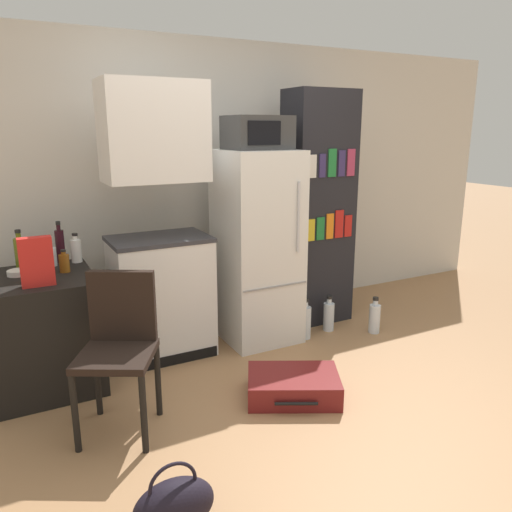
# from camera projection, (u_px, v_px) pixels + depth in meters

# --- Properties ---
(ground_plane) EXTENTS (24.00, 24.00, 0.00)m
(ground_plane) POSITION_uv_depth(u_px,v_px,m) (320.00, 423.00, 2.94)
(ground_plane) COLOR #A3754C
(wall_back) EXTENTS (6.40, 0.10, 2.42)m
(wall_back) POSITION_uv_depth(u_px,v_px,m) (214.00, 183.00, 4.45)
(wall_back) COLOR beige
(wall_back) RESTS_ON ground_plane
(side_table) EXTENTS (0.71, 0.71, 0.76)m
(side_table) POSITION_uv_depth(u_px,v_px,m) (41.00, 332.00, 3.29)
(side_table) COLOR black
(side_table) RESTS_ON ground_plane
(kitchen_hutch) EXTENTS (0.72, 0.49, 2.01)m
(kitchen_hutch) POSITION_uv_depth(u_px,v_px,m) (159.00, 235.00, 3.64)
(kitchen_hutch) COLOR white
(kitchen_hutch) RESTS_ON ground_plane
(refrigerator) EXTENTS (0.57, 0.62, 1.53)m
(refrigerator) POSITION_uv_depth(u_px,v_px,m) (257.00, 247.00, 3.99)
(refrigerator) COLOR silver
(refrigerator) RESTS_ON ground_plane
(microwave) EXTENTS (0.46, 0.38, 0.25)m
(microwave) POSITION_uv_depth(u_px,v_px,m) (257.00, 133.00, 3.76)
(microwave) COLOR #333333
(microwave) RESTS_ON refrigerator
(bookshelf) EXTENTS (0.57, 0.37, 2.00)m
(bookshelf) POSITION_uv_depth(u_px,v_px,m) (318.00, 210.00, 4.33)
(bookshelf) COLOR black
(bookshelf) RESTS_ON ground_plane
(bottle_ketchup_red) EXTENTS (0.09, 0.09, 0.18)m
(bottle_ketchup_red) POSITION_uv_depth(u_px,v_px,m) (37.00, 262.00, 3.26)
(bottle_ketchup_red) COLOR #AD1914
(bottle_ketchup_red) RESTS_ON side_table
(bottle_wine_dark) EXTENTS (0.06, 0.06, 0.29)m
(bottle_wine_dark) POSITION_uv_depth(u_px,v_px,m) (60.00, 245.00, 3.52)
(bottle_wine_dark) COLOR black
(bottle_wine_dark) RESTS_ON side_table
(bottle_olive_oil) EXTENTS (0.07, 0.07, 0.27)m
(bottle_olive_oil) POSITION_uv_depth(u_px,v_px,m) (20.00, 252.00, 3.36)
(bottle_olive_oil) COLOR #566619
(bottle_olive_oil) RESTS_ON side_table
(bottle_amber_beer) EXTENTS (0.07, 0.07, 0.15)m
(bottle_amber_beer) POSITION_uv_depth(u_px,v_px,m) (64.00, 263.00, 3.29)
(bottle_amber_beer) COLOR brown
(bottle_amber_beer) RESTS_ON side_table
(bottle_milk_white) EXTENTS (0.07, 0.07, 0.21)m
(bottle_milk_white) POSITION_uv_depth(u_px,v_px,m) (76.00, 250.00, 3.53)
(bottle_milk_white) COLOR white
(bottle_milk_white) RESTS_ON side_table
(bottle_clear_short) EXTENTS (0.08, 0.08, 0.16)m
(bottle_clear_short) POSITION_uv_depth(u_px,v_px,m) (50.00, 256.00, 3.44)
(bottle_clear_short) COLOR silver
(bottle_clear_short) RESTS_ON side_table
(bowl) EXTENTS (0.13, 0.13, 0.03)m
(bowl) POSITION_uv_depth(u_px,v_px,m) (17.00, 273.00, 3.22)
(bowl) COLOR silver
(bowl) RESTS_ON side_table
(cereal_box) EXTENTS (0.19, 0.07, 0.30)m
(cereal_box) POSITION_uv_depth(u_px,v_px,m) (36.00, 262.00, 2.98)
(cereal_box) COLOR red
(cereal_box) RESTS_ON side_table
(chair) EXTENTS (0.54, 0.54, 0.91)m
(chair) POSITION_uv_depth(u_px,v_px,m) (119.00, 337.00, 2.81)
(chair) COLOR black
(chair) RESTS_ON ground_plane
(suitcase_large_flat) EXTENTS (0.70, 0.62, 0.16)m
(suitcase_large_flat) POSITION_uv_depth(u_px,v_px,m) (293.00, 386.00, 3.21)
(suitcase_large_flat) COLOR maroon
(suitcase_large_flat) RESTS_ON ground_plane
(handbag) EXTENTS (0.36, 0.20, 0.33)m
(handbag) POSITION_uv_depth(u_px,v_px,m) (174.00, 505.00, 2.13)
(handbag) COLOR black
(handbag) RESTS_ON ground_plane
(water_bottle_front) EXTENTS (0.10, 0.10, 0.35)m
(water_bottle_front) POSITION_uv_depth(u_px,v_px,m) (305.00, 321.00, 4.10)
(water_bottle_front) COLOR silver
(water_bottle_front) RESTS_ON ground_plane
(water_bottle_middle) EXTENTS (0.09, 0.09, 0.31)m
(water_bottle_middle) POSITION_uv_depth(u_px,v_px,m) (329.00, 316.00, 4.27)
(water_bottle_middle) COLOR silver
(water_bottle_middle) RESTS_ON ground_plane
(water_bottle_back) EXTENTS (0.09, 0.09, 0.31)m
(water_bottle_back) POSITION_uv_depth(u_px,v_px,m) (375.00, 318.00, 4.22)
(water_bottle_back) COLOR silver
(water_bottle_back) RESTS_ON ground_plane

